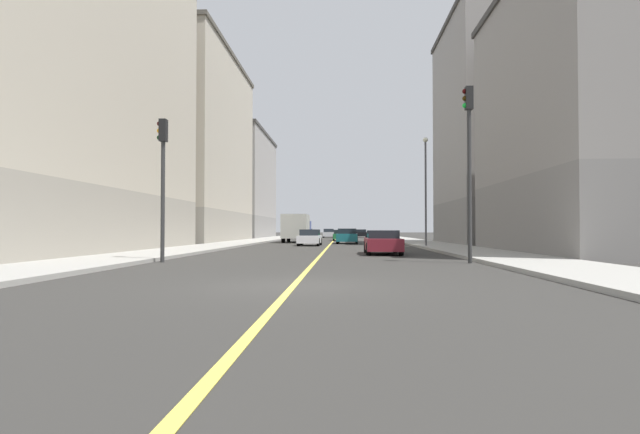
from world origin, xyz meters
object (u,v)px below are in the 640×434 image
object	(u,v)px
car_white	(310,238)
car_green	(340,235)
car_black	(361,233)
car_orange	(306,234)
building_right_midblock	(183,148)
traffic_light_left_near	(469,150)
building_left_near	(612,114)
traffic_light_right_near	(163,169)
car_silver	(329,233)
box_truck	(297,228)
car_teal	(347,236)
car_maroon	(383,242)
building_right_distant	(232,186)
building_right_corner	(43,75)
building_left_mid	(508,132)
street_lamp_left_near	(426,181)

from	to	relation	value
car_white	car_green	distance (m)	17.83
car_black	car_orange	xyz separation A→B (m)	(-7.57, -15.63, 0.02)
building_right_midblock	car_green	xyz separation A→B (m)	(16.36, 6.36, -9.15)
traffic_light_left_near	building_left_near	bearing A→B (deg)	39.55
building_left_near	traffic_light_right_near	distance (m)	23.35
car_silver	box_truck	xyz separation A→B (m)	(-2.38, -29.00, 0.83)
building_right_midblock	car_black	xyz separation A→B (m)	(19.50, 28.82, -9.12)
traffic_light_left_near	box_truck	bearing A→B (deg)	107.25
building_left_near	car_silver	distance (m)	55.08
building_right_midblock	car_teal	distance (m)	20.06
traffic_light_left_near	car_black	size ratio (longest dim) A/B	1.73
car_orange	box_truck	xyz separation A→B (m)	(0.10, -14.52, 0.82)
car_green	car_maroon	bearing A→B (deg)	-85.59
building_right_distant	car_silver	bearing A→B (deg)	17.92
building_right_distant	car_teal	world-z (taller)	building_right_distant
car_green	building_right_corner	bearing A→B (deg)	-117.66
car_maroon	box_truck	bearing A→B (deg)	105.82
building_right_corner	box_truck	distance (m)	27.73
car_teal	building_left_mid	bearing A→B (deg)	-7.25
car_white	box_truck	distance (m)	10.22
building_left_near	car_black	size ratio (longest dim) A/B	3.98
street_lamp_left_near	traffic_light_right_near	bearing A→B (deg)	-128.09
building_right_corner	car_black	size ratio (longest dim) A/B	5.81
car_white	car_teal	distance (m)	6.71
building_left_mid	car_white	size ratio (longest dim) A/B	4.88
car_maroon	car_teal	distance (m)	19.94
building_left_mid	building_right_corner	bearing A→B (deg)	-150.35
car_white	car_green	size ratio (longest dim) A/B	0.95
traffic_light_right_near	car_white	distance (m)	21.60
building_left_near	street_lamp_left_near	size ratio (longest dim) A/B	2.03
car_maroon	car_green	distance (m)	31.66
building_left_near	building_right_midblock	size ratio (longest dim) A/B	0.71
building_right_corner	building_right_midblock	world-z (taller)	building_right_corner
traffic_light_right_near	car_silver	distance (m)	60.17
box_truck	street_lamp_left_near	bearing A→B (deg)	-53.08
building_right_corner	car_white	size ratio (longest dim) A/B	5.75
car_silver	box_truck	distance (m)	29.11
traffic_light_right_near	car_maroon	distance (m)	12.05
building_left_near	car_silver	bearing A→B (deg)	107.84
traffic_light_right_near	car_white	size ratio (longest dim) A/B	1.42
car_silver	building_right_corner	bearing A→B (deg)	-105.34
car_silver	car_maroon	bearing A→B (deg)	-85.25
traffic_light_left_near	street_lamp_left_near	distance (m)	16.80
traffic_light_left_near	car_green	world-z (taller)	traffic_light_left_near
building_right_corner	car_orange	distance (m)	40.93
street_lamp_left_near	car_teal	xyz separation A→B (m)	(-5.57, 10.11, -4.15)
building_right_corner	car_green	bearing A→B (deg)	62.34
building_left_mid	car_orange	xyz separation A→B (m)	(-19.22, 20.32, -9.18)
building_right_midblock	street_lamp_left_near	bearing A→B (deg)	-34.32
car_green	building_right_midblock	bearing A→B (deg)	-158.77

